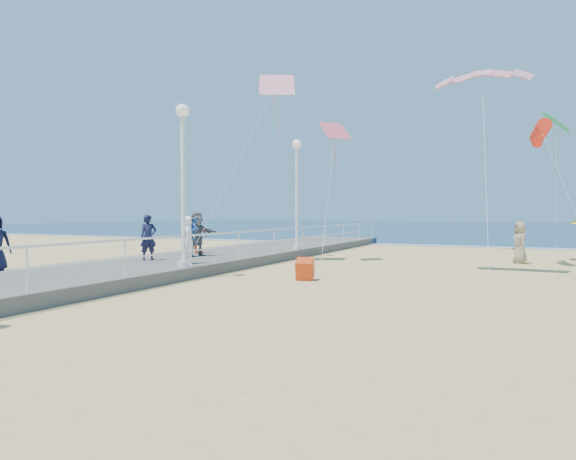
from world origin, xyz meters
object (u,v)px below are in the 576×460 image
at_px(lamp_post_mid, 183,168).
at_px(beach_walker_c, 520,243).
at_px(lamp_post_far, 297,182).
at_px(spectator_3, 198,236).
at_px(woman_holding_toddler, 189,240).
at_px(spectator_5, 197,234).
at_px(box_kite, 305,271).
at_px(toddler_held, 195,229).
at_px(spectator_0, 148,237).

height_order(lamp_post_mid, beach_walker_c, lamp_post_mid).
bearing_deg(lamp_post_far, spectator_3, -125.31).
relative_size(lamp_post_mid, beach_walker_c, 2.98).
bearing_deg(woman_holding_toddler, spectator_3, 14.31).
xyz_separation_m(spectator_5, beach_walker_c, (11.94, 6.70, -0.42)).
bearing_deg(beach_walker_c, box_kite, -58.50).
xyz_separation_m(spectator_3, beach_walker_c, (12.78, 5.43, -0.26)).
xyz_separation_m(lamp_post_mid, lamp_post_far, (0.00, 9.00, 0.00)).
relative_size(lamp_post_mid, lamp_post_far, 1.00).
xyz_separation_m(toddler_held, spectator_0, (-2.34, 0.29, -0.37)).
relative_size(spectator_0, beach_walker_c, 0.96).
distance_m(woman_holding_toddler, toddler_held, 0.45).
height_order(woman_holding_toddler, toddler_held, woman_holding_toddler).
bearing_deg(spectator_3, spectator_5, -123.53).
relative_size(lamp_post_mid, box_kite, 8.87).
relative_size(lamp_post_far, toddler_held, 6.99).
distance_m(lamp_post_mid, spectator_0, 3.87).
xyz_separation_m(toddler_held, spectator_5, (-1.72, 2.51, -0.32)).
bearing_deg(woman_holding_toddler, toddler_held, -62.28).
distance_m(woman_holding_toddler, beach_walker_c, 13.97).
xyz_separation_m(lamp_post_far, spectator_5, (-2.05, -5.37, -2.35)).
xyz_separation_m(spectator_5, box_kite, (5.75, -2.13, -1.01)).
bearing_deg(box_kite, lamp_post_mid, -173.01).
distance_m(lamp_post_far, spectator_5, 6.21).
relative_size(spectator_5, beach_walker_c, 1.02).
xyz_separation_m(lamp_post_mid, box_kite, (3.70, 1.50, -3.36)).
distance_m(spectator_5, box_kite, 6.22).
bearing_deg(spectator_0, lamp_post_far, 11.36).
bearing_deg(spectator_5, spectator_0, -174.01).
bearing_deg(spectator_0, spectator_3, 34.47).
xyz_separation_m(spectator_0, spectator_3, (-0.22, 3.49, -0.10)).
relative_size(lamp_post_far, spectator_3, 3.53).
xyz_separation_m(spectator_0, spectator_5, (0.62, 2.22, 0.06)).
bearing_deg(spectator_5, lamp_post_far, 0.77).
bearing_deg(toddler_held, lamp_post_far, -19.70).
relative_size(lamp_post_mid, spectator_0, 3.10).
bearing_deg(box_kite, lamp_post_far, 101.15).
distance_m(lamp_post_far, box_kite, 9.01).
bearing_deg(toddler_held, spectator_5, 17.17).
bearing_deg(box_kite, spectator_3, 137.59).
height_order(lamp_post_far, beach_walker_c, lamp_post_far).
xyz_separation_m(lamp_post_far, woman_holding_toddler, (-0.48, -8.02, -2.43)).
bearing_deg(box_kite, spectator_0, 165.64).
relative_size(spectator_0, spectator_5, 0.94).
bearing_deg(spectator_0, toddler_held, -66.27).
height_order(lamp_post_mid, spectator_3, lamp_post_mid).
height_order(toddler_held, spectator_0, spectator_0).
distance_m(lamp_post_mid, box_kite, 5.22).
bearing_deg(woman_holding_toddler, lamp_post_mid, -170.99).
bearing_deg(lamp_post_far, toddler_held, -92.42).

